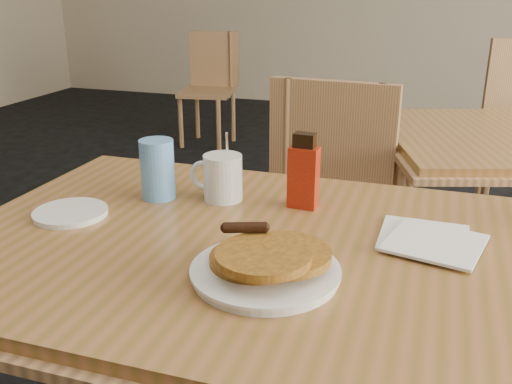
# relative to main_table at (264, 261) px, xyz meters

# --- Properties ---
(main_table) EXTENTS (1.31, 0.89, 0.75)m
(main_table) POSITION_rel_main_table_xyz_m (0.00, 0.00, 0.00)
(main_table) COLOR #945D34
(main_table) RESTS_ON floor
(chair_main_far) EXTENTS (0.45, 0.46, 0.94)m
(chair_main_far) POSITION_rel_main_table_xyz_m (-0.03, 0.73, -0.15)
(chair_main_far) COLOR #B08052
(chair_main_far) RESTS_ON floor
(chair_wall_extra) EXTENTS (0.45, 0.45, 0.86)m
(chair_wall_extra) POSITION_rel_main_table_xyz_m (-1.45, 3.19, -0.20)
(chair_wall_extra) COLOR #B08052
(chair_wall_extra) RESTS_ON floor
(pancake_plate) EXTENTS (0.26, 0.26, 0.08)m
(pancake_plate) POSITION_rel_main_table_xyz_m (0.05, -0.13, 0.06)
(pancake_plate) COLOR white
(pancake_plate) RESTS_ON main_table
(coffee_mug) EXTENTS (0.13, 0.09, 0.17)m
(coffee_mug) POSITION_rel_main_table_xyz_m (-0.17, 0.20, 0.10)
(coffee_mug) COLOR white
(coffee_mug) RESTS_ON main_table
(syrup_bottle) EXTENTS (0.07, 0.04, 0.17)m
(syrup_bottle) POSITION_rel_main_table_xyz_m (0.03, 0.21, 0.12)
(syrup_bottle) COLOR maroon
(syrup_bottle) RESTS_ON main_table
(napkin_stack) EXTENTS (0.21, 0.22, 0.01)m
(napkin_stack) POSITION_rel_main_table_xyz_m (0.31, 0.10, 0.05)
(napkin_stack) COLOR white
(napkin_stack) RESTS_ON main_table
(blue_tumbler) EXTENTS (0.10, 0.10, 0.14)m
(blue_tumbler) POSITION_rel_main_table_xyz_m (-0.31, 0.16, 0.11)
(blue_tumbler) COLOR #5E9BDD
(blue_tumbler) RESTS_ON main_table
(side_saucer) EXTENTS (0.20, 0.20, 0.01)m
(side_saucer) POSITION_rel_main_table_xyz_m (-0.45, -0.00, 0.05)
(side_saucer) COLOR white
(side_saucer) RESTS_ON main_table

